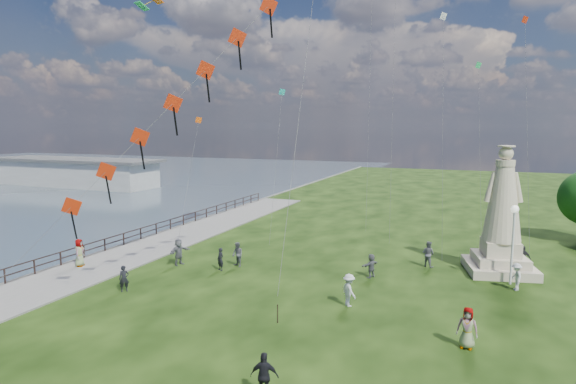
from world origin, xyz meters
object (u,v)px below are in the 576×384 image
at_px(statue, 502,225).
at_px(person_0, 124,279).
at_px(pier_pavilion, 75,172).
at_px(person_9, 523,258).
at_px(person_5, 179,252).
at_px(person_6, 220,259).
at_px(person_10, 79,254).
at_px(person_2, 349,290).
at_px(person_7, 428,254).
at_px(person_1, 237,255).
at_px(person_3, 264,376).
at_px(lamppost, 514,228).
at_px(person_11, 371,266).
at_px(person_4, 467,328).
at_px(person_8, 516,277).

height_order(statue, person_0, statue).
bearing_deg(pier_pavilion, person_9, -21.93).
height_order(person_0, person_5, person_5).
distance_m(person_6, person_10, 9.30).
xyz_separation_m(person_0, person_2, (12.19, 2.60, 0.10)).
height_order(person_7, person_9, person_7).
distance_m(person_1, person_10, 10.28).
xyz_separation_m(person_3, person_9, (9.12, 19.34, 0.00)).
height_order(lamppost, person_1, lamppost).
bearing_deg(person_7, person_1, 45.64).
relative_size(statue, person_9, 4.84).
height_order(person_5, person_9, person_5).
bearing_deg(person_7, person_11, 74.55).
xyz_separation_m(person_3, person_10, (-17.60, 9.34, 0.08)).
bearing_deg(person_1, person_2, 6.23).
relative_size(lamppost, person_4, 2.67).
bearing_deg(person_5, person_10, 132.42).
bearing_deg(lamppost, person_0, -154.66).
bearing_deg(person_0, person_6, 17.05).
xyz_separation_m(person_1, person_11, (8.64, 1.03, -0.08)).
height_order(person_0, person_11, person_0).
relative_size(person_0, person_8, 0.95).
distance_m(lamppost, person_0, 22.35).
relative_size(person_2, person_3, 1.02).
height_order(person_7, person_10, person_10).
distance_m(person_1, person_7, 12.52).
xyz_separation_m(pier_pavilion, person_7, (58.05, -26.91, -0.98)).
relative_size(lamppost, person_9, 2.83).
xyz_separation_m(person_4, person_7, (-2.77, 11.49, -0.02)).
bearing_deg(person_5, lamppost, -64.25).
relative_size(pier_pavilion, statue, 3.75).
bearing_deg(person_8, person_1, -99.49).
relative_size(person_7, person_10, 0.95).
distance_m(lamppost, person_5, 20.81).
relative_size(person_4, person_10, 0.97).
distance_m(person_5, person_9, 22.24).
distance_m(lamppost, person_1, 16.91).
bearing_deg(pier_pavilion, person_10, -43.95).
height_order(lamppost, person_9, lamppost).
relative_size(statue, person_2, 4.76).
height_order(person_6, person_11, person_11).
bearing_deg(lamppost, person_3, -117.07).
relative_size(person_2, person_7, 0.98).
height_order(pier_pavilion, person_3, pier_pavilion).
distance_m(person_4, person_7, 11.82).
bearing_deg(person_4, person_2, 160.60).
bearing_deg(person_10, person_8, -99.26).
bearing_deg(person_2, person_9, -86.25).
bearing_deg(person_3, person_9, -129.05).
xyz_separation_m(person_6, person_7, (12.23, 5.84, 0.12)).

